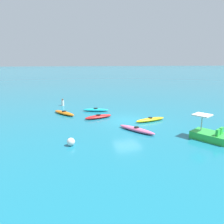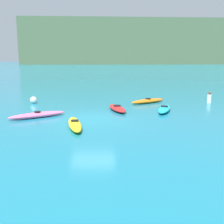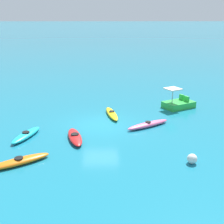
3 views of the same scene
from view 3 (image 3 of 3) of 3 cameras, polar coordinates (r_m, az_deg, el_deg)
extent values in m
plane|color=#19728C|center=(20.24, -2.24, -2.50)|extent=(600.00, 600.00, 0.00)
ellipsoid|color=orange|center=(15.79, -17.48, -9.06)|extent=(3.01, 2.28, 0.32)
cylinder|color=black|center=(15.71, -17.54, -8.46)|extent=(0.61, 0.61, 0.05)
ellipsoid|color=#19B7C6|center=(18.92, -16.23, -4.28)|extent=(1.57, 2.88, 0.32)
cylinder|color=black|center=(18.85, -16.28, -3.76)|extent=(0.56, 0.56, 0.05)
ellipsoid|color=red|center=(18.03, -7.16, -4.79)|extent=(1.43, 2.88, 0.32)
cylinder|color=black|center=(17.96, -7.18, -4.25)|extent=(0.58, 0.58, 0.05)
ellipsoid|color=pink|center=(19.99, 6.96, -2.41)|extent=(3.13, 2.25, 0.32)
cylinder|color=black|center=(19.93, 6.98, -1.91)|extent=(0.51, 0.51, 0.05)
ellipsoid|color=yellow|center=(21.98, -0.04, -0.32)|extent=(1.21, 3.13, 0.32)
cylinder|color=black|center=(21.92, -0.04, 0.13)|extent=(0.45, 0.45, 0.05)
cube|color=green|center=(24.50, 12.71, 1.42)|extent=(2.83, 2.47, 0.50)
cube|color=green|center=(24.52, 14.21, 2.47)|extent=(0.35, 0.46, 0.44)
cube|color=green|center=(24.94, 13.28, 2.81)|extent=(0.35, 0.46, 0.44)
cylinder|color=#B2B2B7|center=(23.83, 11.58, 3.03)|extent=(0.08, 0.08, 1.10)
cube|color=silver|center=(23.69, 11.67, 4.40)|extent=(1.49, 1.49, 0.08)
sphere|color=white|center=(15.65, 15.20, -8.70)|extent=(0.52, 0.52, 0.52)
camera|label=1|loc=(21.45, 53.42, 5.70)|focal=34.05mm
camera|label=2|loc=(34.14, -3.01, 11.87)|focal=43.49mm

